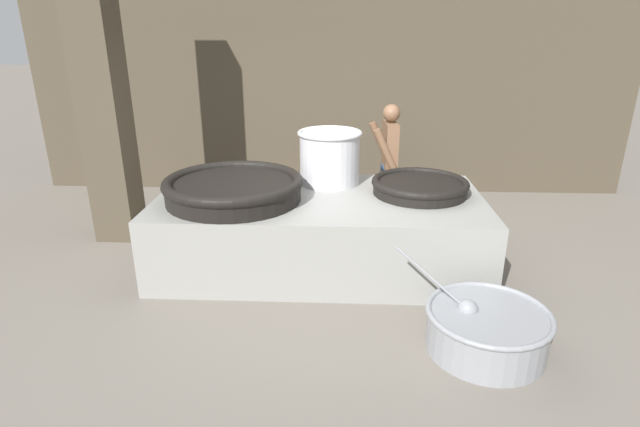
# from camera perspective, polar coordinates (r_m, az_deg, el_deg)

# --- Properties ---
(ground_plane) EXTENTS (60.00, 60.00, 0.00)m
(ground_plane) POSITION_cam_1_polar(r_m,az_deg,el_deg) (5.58, 0.00, -5.69)
(ground_plane) COLOR slate
(back_wall) EXTENTS (9.10, 0.24, 3.81)m
(back_wall) POSITION_cam_1_polar(r_m,az_deg,el_deg) (7.82, 1.00, 16.46)
(back_wall) COLOR #4C4233
(back_wall) RESTS_ON ground_plane
(support_pillar) EXTENTS (0.47, 0.47, 3.81)m
(support_pillar) POSITION_cam_1_polar(r_m,az_deg,el_deg) (6.34, -23.86, 13.82)
(support_pillar) COLOR #4C4233
(support_pillar) RESTS_ON ground_plane
(hearth_platform) EXTENTS (3.43, 1.71, 0.79)m
(hearth_platform) POSITION_cam_1_polar(r_m,az_deg,el_deg) (5.42, 0.00, -1.95)
(hearth_platform) COLOR gray
(hearth_platform) RESTS_ON ground_plane
(giant_wok_near) EXTENTS (1.44, 1.44, 0.25)m
(giant_wok_near) POSITION_cam_1_polar(r_m,az_deg,el_deg) (5.20, -9.84, 2.93)
(giant_wok_near) COLOR black
(giant_wok_near) RESTS_ON hearth_platform
(giant_wok_far) EXTENTS (1.03, 1.03, 0.16)m
(giant_wok_far) POSITION_cam_1_polar(r_m,az_deg,el_deg) (5.43, 11.33, 3.11)
(giant_wok_far) COLOR black
(giant_wok_far) RESTS_ON hearth_platform
(stock_pot) EXTENTS (0.72, 0.72, 0.60)m
(stock_pot) POSITION_cam_1_polar(r_m,az_deg,el_deg) (5.65, 1.11, 6.56)
(stock_pot) COLOR silver
(stock_pot) RESTS_ON hearth_platform
(cook) EXTENTS (0.38, 0.58, 1.57)m
(cook) POSITION_cam_1_polar(r_m,az_deg,el_deg) (6.52, 7.84, 6.00)
(cook) COLOR brown
(cook) RESTS_ON ground_plane
(prep_bowl_vegetables) EXTENTS (1.24, 0.99, 0.77)m
(prep_bowl_vegetables) POSITION_cam_1_polar(r_m,az_deg,el_deg) (4.32, 18.51, -12.30)
(prep_bowl_vegetables) COLOR gray
(prep_bowl_vegetables) RESTS_ON ground_plane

